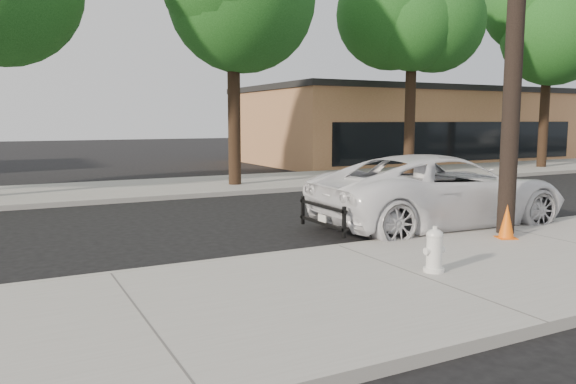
# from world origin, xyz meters

# --- Properties ---
(ground) EXTENTS (120.00, 120.00, 0.00)m
(ground) POSITION_xyz_m (0.00, 0.00, 0.00)
(ground) COLOR black
(ground) RESTS_ON ground
(near_sidewalk) EXTENTS (90.00, 4.40, 0.15)m
(near_sidewalk) POSITION_xyz_m (0.00, -4.30, 0.07)
(near_sidewalk) COLOR gray
(near_sidewalk) RESTS_ON ground
(far_sidewalk) EXTENTS (90.00, 5.00, 0.15)m
(far_sidewalk) POSITION_xyz_m (0.00, 8.50, 0.07)
(far_sidewalk) COLOR gray
(far_sidewalk) RESTS_ON ground
(curb_near) EXTENTS (90.00, 0.12, 0.16)m
(curb_near) POSITION_xyz_m (0.00, -2.10, 0.07)
(curb_near) COLOR #9E9B93
(curb_near) RESTS_ON ground
(building_main) EXTENTS (18.00, 10.00, 4.00)m
(building_main) POSITION_xyz_m (16.00, 16.00, 2.00)
(building_main) COLOR #A36744
(building_main) RESTS_ON ground
(tree_d) EXTENTS (4.50, 4.35, 8.75)m
(tree_d) POSITION_xyz_m (10.20, 7.95, 6.37)
(tree_d) COLOR black
(tree_d) RESTS_ON far_sidewalk
(tree_e) EXTENTS (4.80, 4.65, 9.25)m
(tree_e) POSITION_xyz_m (18.21, 7.74, 6.70)
(tree_e) COLOR black
(tree_e) RESTS_ON far_sidewalk
(police_cruiser) EXTENTS (6.03, 2.98, 1.64)m
(police_cruiser) POSITION_xyz_m (3.37, -1.03, 0.82)
(police_cruiser) COLOR white
(police_cruiser) RESTS_ON ground
(fire_hydrant) EXTENTS (0.34, 0.31, 0.65)m
(fire_hydrant) POSITION_xyz_m (0.32, -4.28, 0.46)
(fire_hydrant) COLOR white
(fire_hydrant) RESTS_ON near_sidewalk
(traffic_cone) EXTENTS (0.44, 0.44, 0.66)m
(traffic_cone) POSITION_xyz_m (3.20, -3.07, 0.47)
(traffic_cone) COLOR #F0600C
(traffic_cone) RESTS_ON near_sidewalk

